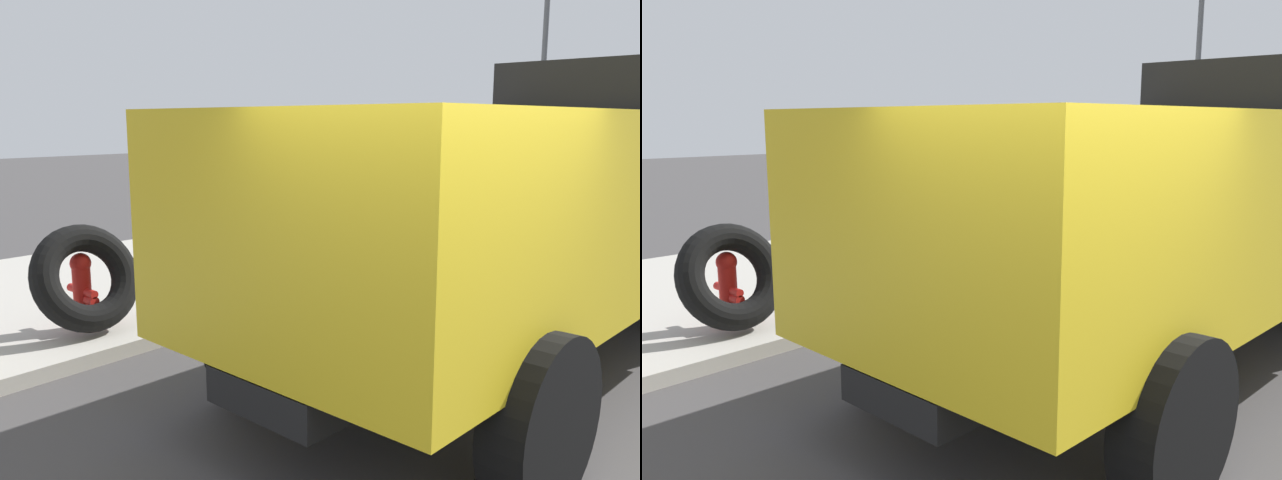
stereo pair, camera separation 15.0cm
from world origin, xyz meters
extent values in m
cylinder|color=red|center=(0.41, 4.80, 0.47)|extent=(0.19, 0.19, 0.64)
sphere|color=red|center=(0.41, 4.80, 0.85)|extent=(0.22, 0.22, 0.22)
cylinder|color=red|center=(0.41, 4.63, 0.55)|extent=(0.09, 0.15, 0.09)
cylinder|color=red|center=(0.41, 4.98, 0.55)|extent=(0.09, 0.15, 0.09)
cylinder|color=red|center=(0.41, 4.63, 0.47)|extent=(0.10, 0.15, 0.10)
torus|color=black|center=(0.35, 4.61, 0.73)|extent=(1.18, 0.78, 1.16)
cube|color=gold|center=(1.86, 1.09, 1.60)|extent=(4.89, 2.68, 1.60)
cube|color=black|center=(5.46, 0.96, 1.90)|extent=(2.09, 2.57, 2.20)
cube|color=black|center=(2.96, 1.05, 0.67)|extent=(7.03, 1.16, 0.24)
cylinder|color=black|center=(5.31, 2.21, 0.55)|extent=(1.11, 0.34, 1.10)
cylinder|color=black|center=(0.71, 2.38, 0.55)|extent=(1.11, 0.34, 1.10)
cylinder|color=black|center=(0.62, -0.11, 0.55)|extent=(1.11, 0.34, 1.10)
cylinder|color=#595B5E|center=(11.68, 4.63, 2.67)|extent=(0.12, 0.12, 5.04)
camera|label=1|loc=(-3.05, -1.52, 2.33)|focal=36.96mm
camera|label=2|loc=(-2.95, -1.64, 2.33)|focal=36.96mm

